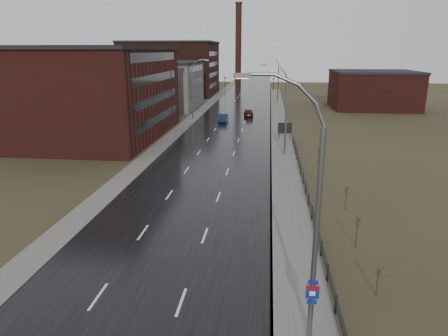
% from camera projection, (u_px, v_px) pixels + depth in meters
% --- Properties ---
extents(road, '(14.00, 300.00, 0.06)m').
position_uv_depth(road, '(233.00, 122.00, 74.82)').
color(road, black).
rests_on(road, ground).
extents(sidewalk_right, '(3.20, 180.00, 0.18)m').
position_uv_depth(sidewalk_right, '(283.00, 157.00, 50.06)').
color(sidewalk_right, '#595651').
rests_on(sidewalk_right, ground).
extents(curb_right, '(0.16, 180.00, 0.18)m').
position_uv_depth(curb_right, '(271.00, 156.00, 50.22)').
color(curb_right, slate).
rests_on(curb_right, ground).
extents(sidewalk_left, '(2.40, 260.00, 0.12)m').
position_uv_depth(sidewalk_left, '(190.00, 121.00, 75.69)').
color(sidewalk_left, '#595651').
rests_on(sidewalk_left, ground).
extents(warehouse_near, '(22.44, 28.56, 13.50)m').
position_uv_depth(warehouse_near, '(87.00, 92.00, 60.85)').
color(warehouse_near, '#471914').
rests_on(warehouse_near, ground).
extents(warehouse_mid, '(16.32, 20.40, 10.50)m').
position_uv_depth(warehouse_mid, '(163.00, 85.00, 92.41)').
color(warehouse_mid, slate).
rests_on(warehouse_mid, ground).
extents(warehouse_far, '(26.52, 24.48, 15.50)m').
position_uv_depth(warehouse_far, '(172.00, 68.00, 120.83)').
color(warehouse_far, '#331611').
rests_on(warehouse_far, ground).
extents(building_right, '(18.36, 16.32, 8.50)m').
position_uv_depth(building_right, '(373.00, 90.00, 91.37)').
color(building_right, '#471914').
rests_on(building_right, ground).
extents(smokestack, '(2.70, 2.70, 30.70)m').
position_uv_depth(smokestack, '(238.00, 43.00, 156.86)').
color(smokestack, '#331611').
rests_on(smokestack, ground).
extents(streetlight_main, '(3.91, 0.29, 12.11)m').
position_uv_depth(streetlight_main, '(309.00, 218.00, 16.93)').
color(streetlight_main, slate).
rests_on(streetlight_main, ground).
extents(streetlight_right_mid, '(3.36, 0.28, 11.35)m').
position_uv_depth(streetlight_right_mid, '(284.00, 110.00, 49.40)').
color(streetlight_right_mid, slate).
rests_on(streetlight_right_mid, ground).
extents(streetlight_left, '(3.36, 0.28, 11.35)m').
position_uv_depth(streetlight_left, '(194.00, 89.00, 75.90)').
color(streetlight_left, slate).
rests_on(streetlight_left, ground).
extents(streetlight_right_far, '(3.36, 0.28, 11.35)m').
position_uv_depth(streetlight_right_far, '(277.00, 79.00, 100.87)').
color(streetlight_right_far, slate).
rests_on(streetlight_right_far, ground).
extents(guardrail, '(0.10, 53.05, 1.10)m').
position_uv_depth(guardrail, '(310.00, 200.00, 33.80)').
color(guardrail, black).
rests_on(guardrail, ground).
extents(shrub_b, '(0.41, 0.43, 1.69)m').
position_uv_depth(shrub_b, '(378.00, 280.00, 21.68)').
color(shrub_b, '#382D23').
rests_on(shrub_b, ground).
extents(shrub_c, '(0.55, 0.58, 2.32)m').
position_uv_depth(shrub_c, '(357.00, 231.00, 26.90)').
color(shrub_c, '#382D23').
rests_on(shrub_c, ground).
extents(shrub_d, '(0.49, 0.52, 2.06)m').
position_uv_depth(shrub_d, '(346.00, 197.00, 33.38)').
color(shrub_d, '#382D23').
rests_on(shrub_d, ground).
extents(shrub_e, '(0.62, 0.66, 2.64)m').
position_uv_depth(shrub_e, '(322.00, 176.00, 38.10)').
color(shrub_e, '#382D23').
rests_on(shrub_e, ground).
extents(shrub_f, '(0.44, 0.47, 1.84)m').
position_uv_depth(shrub_f, '(319.00, 155.00, 47.20)').
color(shrub_f, '#382D23').
rests_on(shrub_f, ground).
extents(billboard, '(2.06, 0.17, 2.69)m').
position_uv_depth(billboard, '(285.00, 129.00, 59.02)').
color(billboard, black).
rests_on(billboard, ground).
extents(traffic_light_left, '(0.58, 2.73, 5.30)m').
position_uv_depth(traffic_light_left, '(225.00, 77.00, 131.56)').
color(traffic_light_left, black).
rests_on(traffic_light_left, ground).
extents(traffic_light_right, '(0.58, 2.73, 5.30)m').
position_uv_depth(traffic_light_right, '(274.00, 77.00, 129.86)').
color(traffic_light_right, black).
rests_on(traffic_light_right, ground).
extents(car_near, '(1.58, 4.46, 1.47)m').
position_uv_depth(car_near, '(223.00, 118.00, 74.23)').
color(car_near, '#0D1F43').
rests_on(car_near, ground).
extents(car_far, '(2.22, 4.64, 1.53)m').
position_uv_depth(car_far, '(249.00, 113.00, 80.78)').
color(car_far, '#42160B').
rests_on(car_far, ground).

